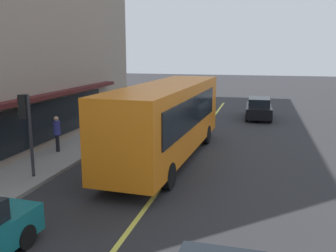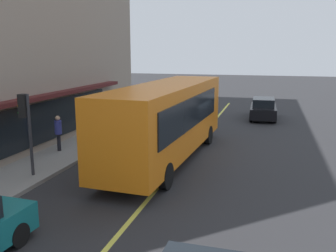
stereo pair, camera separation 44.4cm
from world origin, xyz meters
name	(u,v)px [view 2 (the right image)]	position (x,y,z in m)	size (l,w,h in m)	color
ground	(189,151)	(0.00, 0.00, 0.00)	(120.00, 120.00, 0.00)	#28282B
sidewalk	(87,142)	(0.00, 5.65, 0.07)	(80.00, 2.57, 0.15)	gray
lane_centre_stripe	(189,151)	(0.00, 0.00, 0.00)	(36.00, 0.16, 0.01)	#D8D14C
bus	(168,118)	(-1.71, 0.63, 1.99)	(11.24, 3.08, 3.50)	orange
traffic_light	(25,115)	(-5.63, 5.21, 2.53)	(0.30, 0.52, 3.20)	#2D2D33
car_black	(263,109)	(10.27, -3.33, 0.74)	(4.34, 1.95, 1.52)	black
pedestrian_mid_block	(58,130)	(-2.17, 6.02, 1.20)	(0.34, 0.34, 1.74)	black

